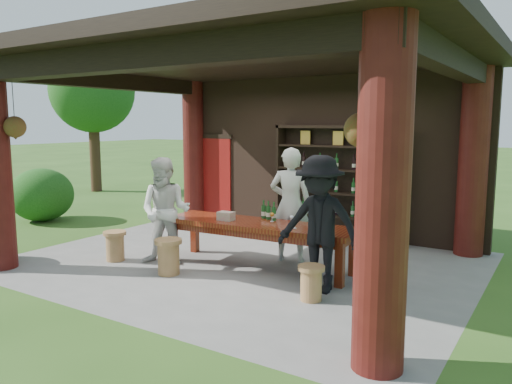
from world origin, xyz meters
The scene contains 15 objects.
ground centered at (0.00, 0.00, 0.00)m, with size 90.00×90.00×0.00m, color #2D5119.
pavilion centered at (-0.01, 0.43, 2.13)m, with size 7.50×6.00×3.60m.
wine_shelf centered at (0.62, 2.45, 1.15)m, with size 2.61×0.40×2.29m.
tasting_table centered at (0.40, -0.15, 0.63)m, with size 3.27×1.03×0.75m.
stool_near_left centered at (-0.59, -1.22, 0.30)m, with size 0.42×0.42×0.56m.
stool_near_right centered at (1.80, -1.07, 0.25)m, with size 0.36×0.36×0.47m.
stool_far_left centered at (-1.90, -1.12, 0.27)m, with size 0.39×0.39×0.51m.
host centered at (0.64, 0.48, 0.97)m, with size 0.71×0.46×1.94m, color beige.
guest_woman centered at (-1.02, -0.79, 0.89)m, with size 0.87×0.68×1.78m, color silver.
guest_man centered at (1.71, -0.67, 0.96)m, with size 1.23×0.71×1.91m, color black.
table_bottles centered at (0.40, 0.15, 0.90)m, with size 0.32×0.15×0.31m.
table_glasses centered at (1.02, -0.09, 0.82)m, with size 1.00×0.34×0.15m.
napkin_basket centered at (-0.15, -0.29, 0.82)m, with size 0.26×0.18×0.14m, color #BF6672.
shrubs centered at (2.24, 0.61, 0.54)m, with size 14.64×9.01×1.36m.
trees centered at (3.67, 1.58, 3.37)m, with size 22.76×10.01×4.80m.
Camera 1 is at (4.59, -6.86, 2.35)m, focal length 35.00 mm.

